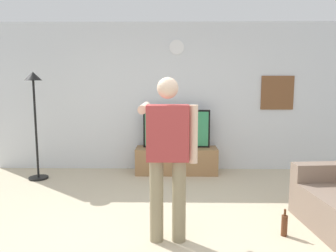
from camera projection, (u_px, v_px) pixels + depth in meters
name	position (u px, v px, depth m)	size (l,w,h in m)	color
ground_plane	(161.00, 245.00, 3.26)	(8.40, 8.40, 0.00)	beige
back_wall	(166.00, 97.00, 6.00)	(6.40, 0.10, 2.70)	silver
tv_stand	(176.00, 160.00, 5.80)	(1.45, 0.47, 0.47)	#997047
television	(177.00, 129.00, 5.77)	(1.19, 0.07, 0.67)	black
wall_clock	(177.00, 47.00, 5.82)	(0.26, 0.26, 0.03)	white
framed_picture	(277.00, 93.00, 5.91)	(0.59, 0.04, 0.61)	brown
floor_lamp	(34.00, 103.00, 5.33)	(0.32, 0.32, 1.80)	black
person_standing_nearer_lamp	(168.00, 150.00, 3.24)	(0.60, 0.78, 1.68)	gray
beverage_bottle	(284.00, 225.00, 3.45)	(0.07, 0.07, 0.29)	#592D19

